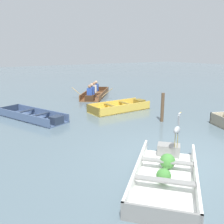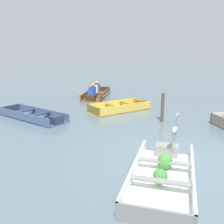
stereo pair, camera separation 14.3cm
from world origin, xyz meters
name	(u,v)px [view 1 (the left image)]	position (x,y,z in m)	size (l,w,h in m)	color
ground_plane	(177,158)	(0.00, 0.00, 0.00)	(80.00, 80.00, 0.00)	slate
dinghy_white_foreground	(166,172)	(-0.94, -0.54, 0.12)	(3.06, 2.92, 0.40)	white
skiff_yellow_mid_moored	(122,107)	(1.88, 5.11, 0.13)	(2.83, 1.15, 0.37)	#E5BC47
skiff_slate_blue_far_moored	(34,117)	(-1.97, 5.73, 0.11)	(2.09, 3.36, 0.33)	#475B7F
rowboat_wooden_brown_with_crew	(94,93)	(2.43, 8.66, 0.22)	(3.07, 3.32, 0.90)	brown
heron_on_dinghy	(177,129)	(-0.20, -0.12, 0.86)	(0.43, 0.29, 0.84)	olive
mooring_post	(162,107)	(2.10, 2.72, 0.56)	(0.13, 0.13, 1.12)	brown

